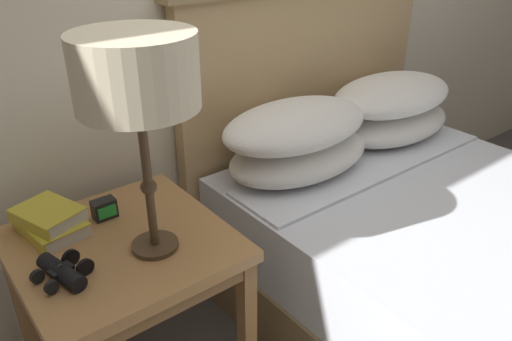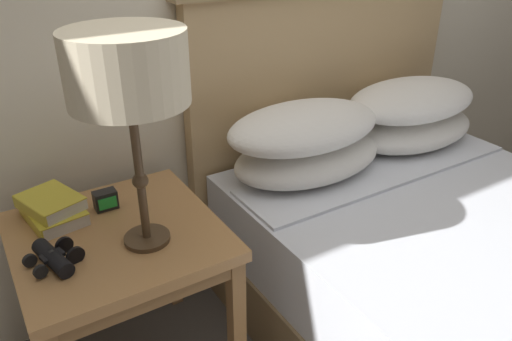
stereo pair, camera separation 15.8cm
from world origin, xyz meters
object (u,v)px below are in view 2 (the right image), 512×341
at_px(nightstand, 119,253).
at_px(table_lamp, 127,72).
at_px(book_stacked_on_top, 50,202).
at_px(bed, 473,281).
at_px(book_on_nightstand, 53,213).
at_px(alarm_clock, 106,200).
at_px(binoculars_pair, 53,258).

xyz_separation_m(nightstand, table_lamp, (0.06, -0.09, 0.57)).
distance_m(table_lamp, book_stacked_on_top, 0.54).
distance_m(bed, book_stacked_on_top, 1.37).
height_order(nightstand, book_stacked_on_top, book_stacked_on_top).
xyz_separation_m(book_on_nightstand, alarm_clock, (0.16, -0.02, 0.01)).
height_order(book_stacked_on_top, binoculars_pair, book_stacked_on_top).
bearing_deg(book_on_nightstand, nightstand, -49.44).
bearing_deg(nightstand, bed, -27.46).
bearing_deg(bed, book_stacked_on_top, 149.09).
bearing_deg(book_stacked_on_top, bed, -30.91).
bearing_deg(binoculars_pair, book_on_nightstand, 78.63).
xyz_separation_m(bed, alarm_clock, (-0.99, 0.66, 0.28)).
relative_size(book_on_nightstand, alarm_clock, 3.24).
height_order(bed, alarm_clock, bed).
height_order(bed, book_stacked_on_top, bed).
bearing_deg(alarm_clock, binoculars_pair, -134.10).
bearing_deg(bed, binoculars_pair, 159.07).
relative_size(nightstand, book_on_nightstand, 2.56).
distance_m(book_stacked_on_top, binoculars_pair, 0.24).
bearing_deg(alarm_clock, book_on_nightstand, 172.09).
height_order(table_lamp, binoculars_pair, table_lamp).
relative_size(bed, book_on_nightstand, 8.57).
bearing_deg(bed, nightstand, 152.54).
bearing_deg(bed, table_lamp, 155.37).
relative_size(nightstand, table_lamp, 0.98).
relative_size(table_lamp, binoculars_pair, 3.58).
relative_size(table_lamp, book_stacked_on_top, 2.72).
relative_size(nightstand, alarm_clock, 8.29).
xyz_separation_m(bed, book_on_nightstand, (-1.14, 0.68, 0.27)).
bearing_deg(book_stacked_on_top, alarm_clock, -8.17).
relative_size(table_lamp, alarm_clock, 8.43).
distance_m(table_lamp, binoculars_pair, 0.53).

